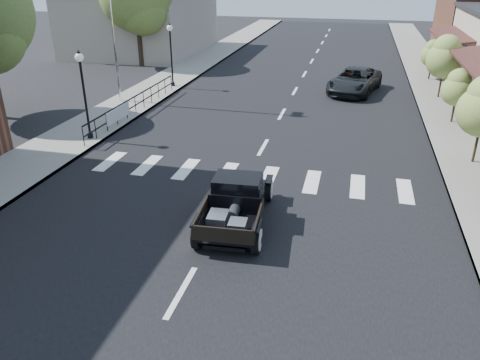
# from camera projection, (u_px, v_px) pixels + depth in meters

# --- Properties ---
(ground) EXTENTS (120.00, 120.00, 0.00)m
(ground) POSITION_uv_depth(u_px,v_px,m) (217.00, 230.00, 13.83)
(ground) COLOR black
(ground) RESTS_ON ground
(road) EXTENTS (14.00, 80.00, 0.02)m
(road) POSITION_uv_depth(u_px,v_px,m) (290.00, 100.00, 27.04)
(road) COLOR black
(road) RESTS_ON ground
(road_markings) EXTENTS (12.00, 60.00, 0.06)m
(road_markings) POSITION_uv_depth(u_px,v_px,m) (275.00, 126.00, 22.64)
(road_markings) COLOR silver
(road_markings) RESTS_ON ground
(sidewalk_left) EXTENTS (3.00, 80.00, 0.15)m
(sidewalk_left) POSITION_uv_depth(u_px,v_px,m) (154.00, 90.00, 28.86)
(sidewalk_left) COLOR gray
(sidewalk_left) RESTS_ON ground
(sidewalk_right) EXTENTS (3.00, 80.00, 0.15)m
(sidewalk_right) POSITION_uv_depth(u_px,v_px,m) (447.00, 108.00, 25.16)
(sidewalk_right) COLOR gray
(sidewalk_right) RESTS_ON ground
(low_building_left) EXTENTS (10.00, 12.00, 5.00)m
(low_building_left) POSITION_uv_depth(u_px,v_px,m) (142.00, 22.00, 40.70)
(low_building_left) COLOR #9E9285
(low_building_left) RESTS_ON ground
(railing) EXTENTS (0.08, 10.00, 1.00)m
(railing) POSITION_uv_depth(u_px,v_px,m) (135.00, 103.00, 23.96)
(railing) COLOR black
(railing) RESTS_ON sidewalk_left
(banner) EXTENTS (0.04, 2.20, 0.60)m
(banner) POSITION_uv_depth(u_px,v_px,m) (119.00, 119.00, 22.26)
(banner) COLOR silver
(banner) RESTS_ON sidewalk_left
(lamp_post_b) EXTENTS (0.36, 0.36, 3.80)m
(lamp_post_b) POSITION_uv_depth(u_px,v_px,m) (85.00, 96.00, 19.91)
(lamp_post_b) COLOR black
(lamp_post_b) RESTS_ON sidewalk_left
(lamp_post_c) EXTENTS (0.36, 0.36, 3.80)m
(lamp_post_c) POSITION_uv_depth(u_px,v_px,m) (171.00, 55.00, 28.72)
(lamp_post_c) COLOR black
(lamp_post_c) RESTS_ON sidewalk_left
(big_tree_far) EXTENTS (5.30, 5.30, 7.79)m
(big_tree_far) POSITION_uv_depth(u_px,v_px,m) (137.00, 12.00, 34.29)
(big_tree_far) COLOR #566B2E
(big_tree_far) RESTS_ON ground
(small_tree_c) EXTENTS (1.49, 1.49, 2.48)m
(small_tree_c) POSITION_uv_depth(u_px,v_px,m) (456.00, 97.00, 22.30)
(small_tree_c) COLOR olive
(small_tree_c) RESTS_ON sidewalk_right
(small_tree_d) EXTENTS (2.02, 2.02, 3.36)m
(small_tree_d) POSITION_uv_depth(u_px,v_px,m) (443.00, 68.00, 26.35)
(small_tree_d) COLOR olive
(small_tree_d) RESTS_ON sidewalk_right
(small_tree_e) EXTENTS (1.48, 1.48, 2.46)m
(small_tree_e) POSITION_uv_depth(u_px,v_px,m) (432.00, 60.00, 30.73)
(small_tree_e) COLOR olive
(small_tree_e) RESTS_ON sidewalk_right
(hotrod_pickup) EXTENTS (2.29, 4.42, 1.49)m
(hotrod_pickup) POSITION_uv_depth(u_px,v_px,m) (236.00, 201.00, 13.89)
(hotrod_pickup) COLOR black
(hotrod_pickup) RESTS_ON ground
(second_car) EXTENTS (3.52, 5.59, 1.44)m
(second_car) POSITION_uv_depth(u_px,v_px,m) (355.00, 81.00, 28.24)
(second_car) COLOR black
(second_car) RESTS_ON ground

